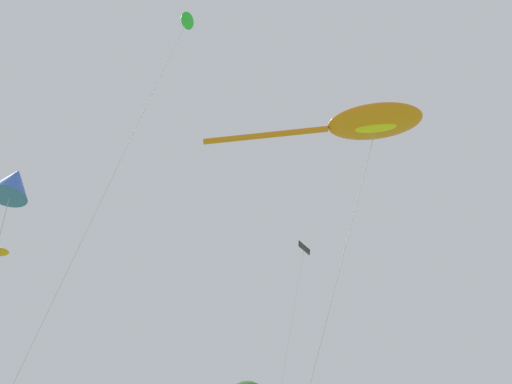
# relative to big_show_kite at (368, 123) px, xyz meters

# --- Properties ---
(big_show_kite) EXTENTS (8.83, 8.00, 15.82)m
(big_show_kite) POSITION_rel_big_show_kite_xyz_m (0.00, 0.00, 0.00)
(big_show_kite) COLOR orange
(big_show_kite) RESTS_ON ground
(small_kite_tiny_distant) EXTENTS (5.63, 1.53, 25.61)m
(small_kite_tiny_distant) POSITION_rel_big_show_kite_xyz_m (-7.36, 6.57, 9.71)
(small_kite_tiny_distant) COLOR green
(small_kite_tiny_distant) RESTS_ON ground
(small_kite_bird_shape) EXTENTS (1.46, 1.60, 8.62)m
(small_kite_bird_shape) POSITION_rel_big_show_kite_xyz_m (-13.20, 1.46, -7.27)
(small_kite_bird_shape) COLOR blue
(small_kite_bird_shape) RESTS_ON ground
(small_kite_diamond_red) EXTENTS (2.69, 3.83, 16.29)m
(small_kite_diamond_red) POSITION_rel_big_show_kite_xyz_m (6.57, 13.68, -0.12)
(small_kite_diamond_red) COLOR black
(small_kite_diamond_red) RESTS_ON ground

